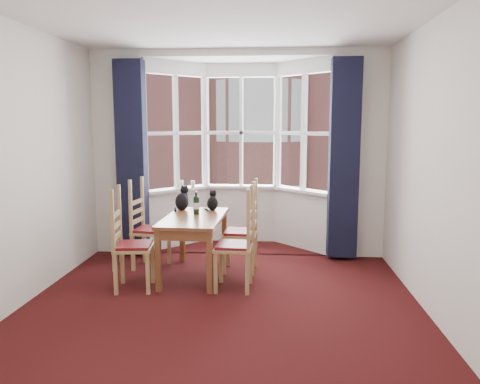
# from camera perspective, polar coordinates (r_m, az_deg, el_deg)

# --- Properties ---
(floor) EXTENTS (4.50, 4.50, 0.00)m
(floor) POSITION_cam_1_polar(r_m,az_deg,el_deg) (4.55, -2.71, -15.16)
(floor) COLOR black
(floor) RESTS_ON ground
(ceiling) EXTENTS (4.50, 4.50, 0.00)m
(ceiling) POSITION_cam_1_polar(r_m,az_deg,el_deg) (4.29, -2.98, 21.65)
(ceiling) COLOR white
(ceiling) RESTS_ON floor
(wall_left) EXTENTS (0.00, 4.50, 4.50)m
(wall_left) POSITION_cam_1_polar(r_m,az_deg,el_deg) (4.86, -26.95, 2.57)
(wall_left) COLOR silver
(wall_left) RESTS_ON floor
(wall_right) EXTENTS (0.00, 4.50, 4.50)m
(wall_right) POSITION_cam_1_polar(r_m,az_deg,el_deg) (4.41, 23.89, 2.27)
(wall_right) COLOR silver
(wall_right) RESTS_ON floor
(wall_near) EXTENTS (4.00, 0.00, 4.00)m
(wall_near) POSITION_cam_1_polar(r_m,az_deg,el_deg) (2.00, -10.86, -3.67)
(wall_near) COLOR silver
(wall_near) RESTS_ON floor
(wall_back_pier_left) EXTENTS (0.70, 0.12, 2.80)m
(wall_back_pier_left) POSITION_cam_1_polar(r_m,az_deg,el_deg) (6.76, -14.47, 4.57)
(wall_back_pier_left) COLOR silver
(wall_back_pier_left) RESTS_ON floor
(wall_back_pier_right) EXTENTS (0.70, 0.12, 2.80)m
(wall_back_pier_right) POSITION_cam_1_polar(r_m,az_deg,el_deg) (6.50, 14.35, 4.44)
(wall_back_pier_right) COLOR silver
(wall_back_pier_right) RESTS_ON floor
(bay_window) EXTENTS (2.76, 0.94, 2.80)m
(bay_window) POSITION_cam_1_polar(r_m,az_deg,el_deg) (6.92, -0.01, 4.92)
(bay_window) COLOR white
(bay_window) RESTS_ON floor
(curtain_left) EXTENTS (0.38, 0.22, 2.60)m
(curtain_left) POSITION_cam_1_polar(r_m,az_deg,el_deg) (6.52, -13.04, 4.05)
(curtain_left) COLOR black
(curtain_left) RESTS_ON floor
(curtain_right) EXTENTS (0.38, 0.22, 2.60)m
(curtain_right) POSITION_cam_1_polar(r_m,az_deg,el_deg) (6.29, 12.55, 3.92)
(curtain_right) COLOR black
(curtain_right) RESTS_ON floor
(dining_table) EXTENTS (0.70, 1.26, 0.73)m
(dining_table) POSITION_cam_1_polar(r_m,az_deg,el_deg) (5.58, -5.61, -4.03)
(dining_table) COLOR brown
(dining_table) RESTS_ON floor
(chair_left_near) EXTENTS (0.45, 0.47, 0.92)m
(chair_left_near) POSITION_cam_1_polar(r_m,az_deg,el_deg) (5.30, -13.79, -6.57)
(chair_left_near) COLOR tan
(chair_left_near) RESTS_ON floor
(chair_left_far) EXTENTS (0.45, 0.47, 0.92)m
(chair_left_far) POSITION_cam_1_polar(r_m,az_deg,el_deg) (6.05, -11.61, -4.65)
(chair_left_far) COLOR tan
(chair_left_far) RESTS_ON floor
(chair_right_near) EXTENTS (0.42, 0.44, 0.92)m
(chair_right_near) POSITION_cam_1_polar(r_m,az_deg,el_deg) (5.15, 0.23, -6.75)
(chair_right_near) COLOR tan
(chair_right_near) RESTS_ON floor
(chair_right_far) EXTENTS (0.42, 0.44, 0.92)m
(chair_right_far) POSITION_cam_1_polar(r_m,az_deg,el_deg) (5.77, 0.92, -5.10)
(chair_right_far) COLOR tan
(chair_right_far) RESTS_ON floor
(cat_left) EXTENTS (0.22, 0.27, 0.33)m
(cat_left) POSITION_cam_1_polar(r_m,az_deg,el_deg) (5.98, -7.05, -1.00)
(cat_left) COLOR black
(cat_left) RESTS_ON dining_table
(cat_right) EXTENTS (0.15, 0.20, 0.27)m
(cat_right) POSITION_cam_1_polar(r_m,az_deg,el_deg) (5.92, -3.36, -1.25)
(cat_right) COLOR black
(cat_right) RESTS_ON dining_table
(wine_bottle) EXTENTS (0.07, 0.07, 0.28)m
(wine_bottle) POSITION_cam_1_polar(r_m,az_deg,el_deg) (5.67, -5.35, -1.49)
(wine_bottle) COLOR black
(wine_bottle) RESTS_ON dining_table
(candle_tall) EXTENTS (0.06, 0.06, 0.12)m
(candle_tall) POSITION_cam_1_polar(r_m,az_deg,el_deg) (6.93, -7.16, 0.95)
(candle_tall) COLOR white
(candle_tall) RESTS_ON bay_window
(candle_short) EXTENTS (0.06, 0.06, 0.11)m
(candle_short) POSITION_cam_1_polar(r_m,az_deg,el_deg) (6.93, -5.77, 0.93)
(candle_short) COLOR white
(candle_short) RESTS_ON bay_window
(street) EXTENTS (80.00, 80.00, 0.00)m
(street) POSITION_cam_1_polar(r_m,az_deg,el_deg) (37.22, 3.42, -3.81)
(street) COLOR #333335
(street) RESTS_ON ground
(tenement_building) EXTENTS (18.40, 7.80, 15.20)m
(tenement_building) POSITION_cam_1_polar(r_m,az_deg,el_deg) (18.16, 2.69, 7.64)
(tenement_building) COLOR #92534B
(tenement_building) RESTS_ON street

